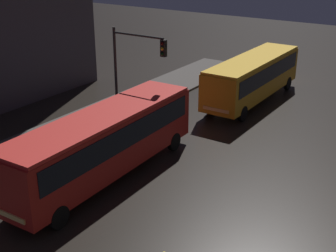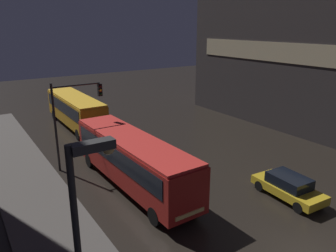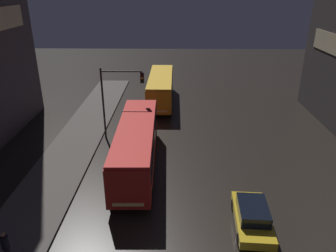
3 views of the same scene
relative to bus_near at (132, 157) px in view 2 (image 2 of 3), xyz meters
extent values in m
cube|color=#56514C|center=(-5.63, -0.66, -1.95)|extent=(4.00, 48.00, 0.15)
cube|color=#383333|center=(22.11, 1.85, 8.60)|extent=(10.00, 27.30, 21.26)
cube|color=beige|center=(17.16, 1.85, 5.46)|extent=(0.24, 23.21, 1.80)
cube|color=#AD1E19|center=(0.00, 0.00, -0.19)|extent=(2.83, 11.69, 2.58)
cube|color=black|center=(0.00, 0.00, 0.35)|extent=(2.87, 10.76, 1.10)
cube|color=red|center=(0.00, 0.00, 1.18)|extent=(2.77, 11.46, 0.16)
cube|color=#F4CC72|center=(0.13, -5.84, -1.08)|extent=(1.80, 0.14, 0.20)
cylinder|color=black|center=(1.28, -4.39, -1.53)|extent=(0.27, 1.01, 1.00)
cylinder|color=black|center=(-1.09, -4.44, -1.53)|extent=(0.27, 1.01, 1.00)
cylinder|color=black|center=(1.09, 4.45, -1.53)|extent=(0.27, 1.01, 1.00)
cylinder|color=black|center=(-1.28, 4.39, -1.53)|extent=(0.27, 1.01, 1.00)
cube|color=orange|center=(1.17, 14.59, -0.26)|extent=(2.61, 10.84, 2.44)
cube|color=black|center=(1.17, 14.59, 0.21)|extent=(2.67, 9.97, 1.10)
cube|color=yellow|center=(1.17, 14.59, 1.04)|extent=(2.56, 10.62, 0.16)
cube|color=#F4CC72|center=(1.16, 9.15, -1.08)|extent=(1.80, 0.11, 0.20)
cylinder|color=black|center=(2.35, 10.57, -1.53)|extent=(0.25, 1.00, 1.00)
cylinder|color=black|center=(-0.03, 10.58, -1.53)|extent=(0.25, 1.00, 1.00)
cylinder|color=black|center=(2.38, 18.60, -1.53)|extent=(0.25, 1.00, 1.00)
cylinder|color=black|center=(0.00, 18.60, -1.53)|extent=(0.25, 1.00, 1.00)
cube|color=gold|center=(7.04, -6.43, -1.48)|extent=(2.11, 4.44, 0.50)
cube|color=black|center=(7.04, -6.43, -0.92)|extent=(1.71, 2.47, 0.62)
cylinder|color=black|center=(7.79, -7.94, -1.71)|extent=(0.24, 0.65, 0.64)
cylinder|color=black|center=(6.11, -7.84, -1.71)|extent=(0.24, 0.65, 0.64)
cylinder|color=black|center=(7.97, -5.01, -1.71)|extent=(0.24, 0.65, 0.64)
cylinder|color=black|center=(6.29, -4.91, -1.71)|extent=(0.24, 0.65, 0.64)
cylinder|color=#2D2D2D|center=(-3.29, 4.96, 1.10)|extent=(0.16, 0.16, 6.27)
cylinder|color=#2D2D2D|center=(-1.61, 4.96, 3.94)|extent=(3.37, 0.12, 0.12)
cube|color=black|center=(0.07, 4.96, 3.44)|extent=(0.30, 0.24, 0.90)
sphere|color=#390706|center=(0.07, 4.82, 3.72)|extent=(0.18, 0.18, 0.18)
sphere|color=gold|center=(0.07, 4.82, 3.44)|extent=(0.18, 0.18, 0.18)
sphere|color=black|center=(0.07, 4.82, 3.16)|extent=(0.18, 0.18, 0.18)
cube|color=#383838|center=(-6.02, -9.83, 5.07)|extent=(1.10, 0.36, 0.24)
sphere|color=#F4CC72|center=(-5.62, -9.83, 4.92)|extent=(0.32, 0.32, 0.32)
camera|label=1|loc=(13.77, -15.31, 8.88)|focal=50.00mm
camera|label=2|loc=(-8.61, -17.11, 7.91)|focal=35.00mm
camera|label=3|loc=(2.68, -21.07, 10.34)|focal=35.00mm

